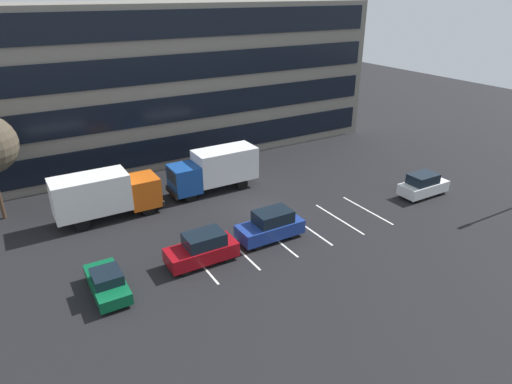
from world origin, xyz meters
TOP-DOWN VIEW (x-y plane):
  - ground_plane at (0.00, 0.00)m, footprint 120.00×120.00m
  - office_building at (0.00, 17.95)m, footprint 40.63×11.70m
  - lot_markings at (-0.00, -3.82)m, footprint 14.14×5.40m
  - box_truck_orange at (-10.39, 4.99)m, footprint 7.60×2.52m
  - box_truck_blue at (-1.31, 5.54)m, footprint 7.48×2.48m
  - suv_white at (12.77, -4.09)m, footprint 4.21×1.79m
  - suv_maroon at (-6.80, -3.93)m, footprint 4.38×1.86m
  - sedan_forest at (-12.63, -4.08)m, footprint 1.72×4.12m
  - suv_navy at (-1.64, -3.63)m, footprint 4.51×1.91m

SIDE VIEW (x-z plane):
  - ground_plane at x=0.00m, z-range 0.00..0.00m
  - lot_markings at x=0.00m, z-range 0.00..0.01m
  - sedan_forest at x=-12.63m, z-range -0.04..1.43m
  - suv_white at x=12.77m, z-range -0.03..1.87m
  - suv_maroon at x=-6.80m, z-range -0.03..1.95m
  - suv_navy at x=-1.64m, z-range -0.03..2.00m
  - box_truck_blue at x=-1.31m, z-range 0.22..3.68m
  - box_truck_orange at x=-10.39m, z-range 0.22..3.75m
  - office_building at x=0.00m, z-range 0.00..14.40m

